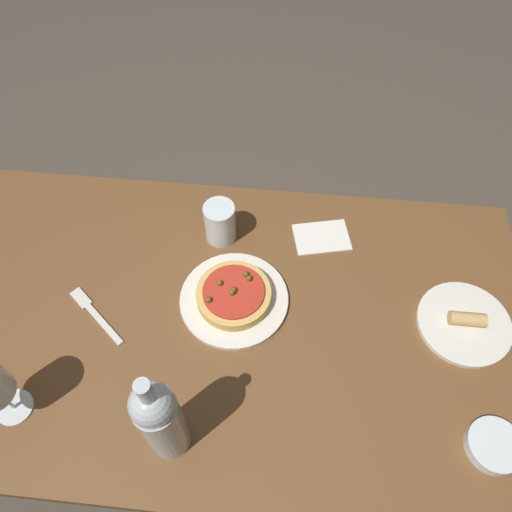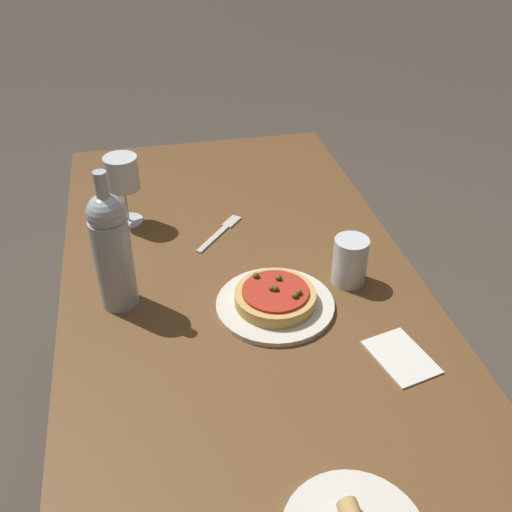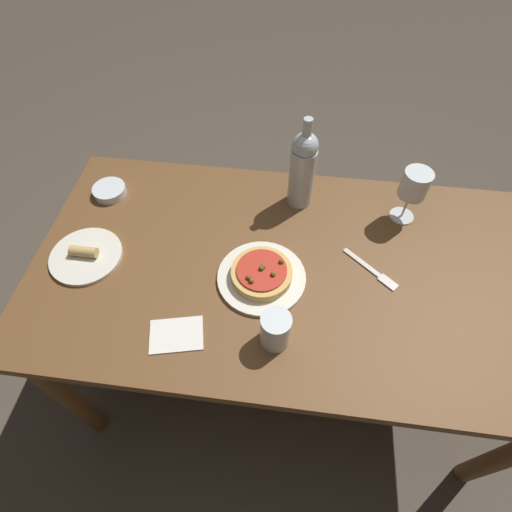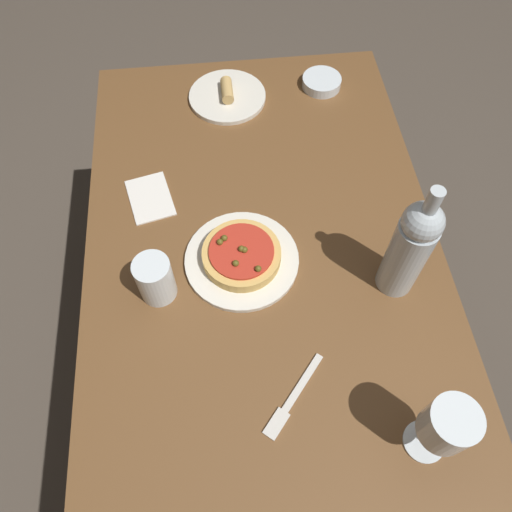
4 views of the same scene
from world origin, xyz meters
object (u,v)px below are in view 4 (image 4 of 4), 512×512
Objects in this scene: dining_table at (270,316)px; wine_glass at (448,426)px; dinner_plate at (242,260)px; pizza at (241,254)px; side_bowl at (322,82)px; water_cup at (155,279)px; fork at (291,400)px; side_plate at (227,96)px; wine_bottle at (410,247)px.

wine_glass is (0.31, 0.24, 0.22)m from dining_table.
dinner_plate is 0.02m from pizza.
side_bowl is at bearing -178.91° from wine_glass.
wine_glass reaches higher than side_bowl.
pizza is at bearing -151.66° from dining_table.
pizza is at bearing -61.23° from dinner_plate.
water_cup is 0.71× the size of fork.
side_plate is at bearing -85.58° from side_bowl.
water_cup is at bearing -37.32° from side_bowl.
dining_table is at bearing -19.16° from side_bowl.
side_plate is (0.02, -0.26, -0.00)m from side_bowl.
fork is (0.85, -0.21, -0.01)m from side_bowl.
wine_glass is 0.59m from water_cup.
pizza is 0.82× the size of side_plate.
side_plate is at bearing -152.86° from wine_bottle.
pizza reaches higher than dining_table.
fork is at bearing 3.24° from dining_table.
side_bowl is at bearing 94.42° from side_plate.
water_cup is (0.05, -0.18, 0.03)m from pizza.
pizza is 0.19m from water_cup.
water_cup reaches higher than side_bowl.
pizza is 1.10× the size of fork.
water_cup is 0.52× the size of side_plate.
side_plate reaches higher than side_bowl.
dinner_plate is at bearing -1.04° from side_plate.
wine_glass reaches higher than water_cup.
fork is 0.83m from side_plate.
side_plate is at bearing -163.21° from wine_glass.
dining_table is 0.16m from pizza.
side_bowl is (-0.63, 0.22, 0.11)m from dining_table.
wine_bottle is at bearing 175.06° from wine_glass.
side_plate is at bearing -135.93° from fork.
wine_bottle reaches higher than dining_table.
wine_glass is at bearing 106.68° from fork.
wine_glass is 0.59× the size of wine_bottle.
water_cup is at bearing -93.41° from wine_bottle.
dining_table is 9.95× the size of fork.
dining_table is at bearing 28.34° from pizza.
wine_glass reaches higher than dining_table.
side_bowl is 0.26m from side_plate.
side_bowl is 0.51× the size of side_plate.
pizza reaches higher than fork.
fork is at bearing -113.64° from wine_glass.
dinner_plate is 1.46× the size of pizza.
dinner_plate is 0.32m from fork.
dinner_plate is 0.51m from side_plate.
pizza is at bearing 106.95° from water_cup.
pizza is 1.59× the size of side_bowl.
wine_bottle is (-0.33, 0.03, 0.00)m from wine_glass.
pizza is at bearing -104.88° from wine_bottle.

